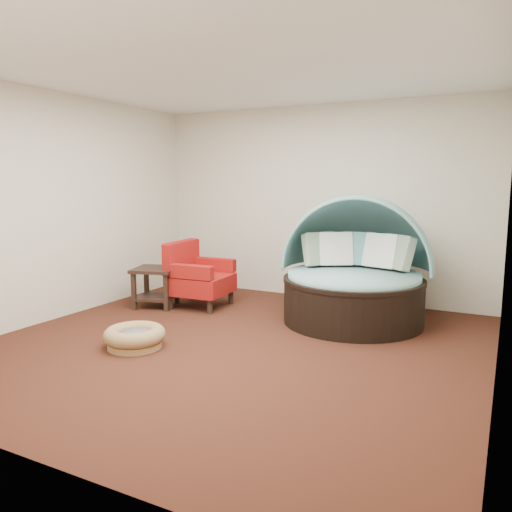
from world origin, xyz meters
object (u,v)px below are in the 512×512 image
at_px(red_armchair, 197,277).
at_px(side_table, 156,282).
at_px(pet_basket, 135,337).
at_px(canopy_daybed, 355,263).

bearing_deg(red_armchair, side_table, -152.83).
bearing_deg(pet_basket, side_table, 121.10).
relative_size(red_armchair, side_table, 1.27).
bearing_deg(side_table, canopy_daybed, 12.18).
height_order(red_armchair, side_table, red_armchair).
height_order(pet_basket, side_table, side_table).
bearing_deg(red_armchair, canopy_daybed, 4.21).
height_order(canopy_daybed, red_armchair, canopy_daybed).
bearing_deg(pet_basket, canopy_daybed, 49.88).
xyz_separation_m(canopy_daybed, red_armchair, (-2.13, -0.28, -0.31)).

